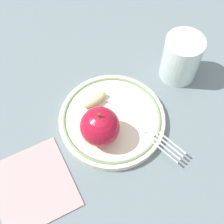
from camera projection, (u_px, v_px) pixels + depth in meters
ground_plane at (120, 127)px, 0.61m from camera, size 2.00×2.00×0.00m
plate at (112, 119)px, 0.61m from camera, size 0.21×0.21×0.02m
apple_red_whole at (100, 126)px, 0.55m from camera, size 0.07×0.07×0.08m
apple_slice_front at (94, 99)px, 0.61m from camera, size 0.04×0.06×0.02m
fork at (141, 125)px, 0.59m from camera, size 0.17×0.11×0.00m
drinking_glass at (181, 58)px, 0.64m from camera, size 0.08×0.08×0.10m
napkin_folded at (33, 186)px, 0.55m from camera, size 0.17×0.16×0.01m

